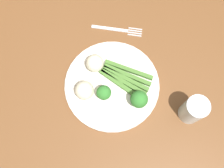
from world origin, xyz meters
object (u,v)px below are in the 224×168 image
cauliflower_front_left (95,63)px  plate (112,85)px  cauliflower_edge (84,90)px  dining_table (103,75)px  water_glass (193,110)px  broccoli_right (104,93)px  fork (118,30)px  broccoli_back_right (139,99)px  asparagus_bundle (125,78)px

cauliflower_front_left → plate: bearing=57.7°
cauliflower_front_left → cauliflower_edge: 0.09m
dining_table → water_glass: bearing=75.4°
broccoli_right → water_glass: size_ratio=0.54×
broccoli_right → fork: broccoli_right is taller
cauliflower_front_left → broccoli_back_right: bearing=64.7°
water_glass → fork: bearing=-126.7°
cauliflower_edge → fork: (-0.24, 0.03, -0.04)m
asparagus_bundle → cauliflower_front_left: 0.10m
dining_table → cauliflower_edge: 0.17m
asparagus_bundle → fork: 0.18m
asparagus_bundle → cauliflower_edge: bearing=-131.5°
dining_table → water_glass: (0.07, 0.29, 0.14)m
cauliflower_edge → plate: bearing=124.7°
cauliflower_edge → broccoli_right: bearing=98.7°
plate → asparagus_bundle: 0.05m
dining_table → fork: bearing=175.0°
broccoli_right → cauliflower_edge: (0.01, -0.06, -0.00)m
plate → broccoli_back_right: (0.03, 0.09, 0.04)m
asparagus_bundle → cauliflower_front_left: bearing=-175.9°
asparagus_bundle → fork: (-0.16, -0.07, -0.02)m
dining_table → broccoli_back_right: 0.22m
broccoli_right → broccoli_back_right: broccoli_back_right is taller
plate → cauliflower_front_left: (-0.04, -0.07, 0.03)m
broccoli_back_right → cauliflower_edge: size_ratio=1.10×
broccoli_back_right → cauliflower_front_left: size_ratio=1.15×
cauliflower_edge → water_glass: water_glass is taller
broccoli_back_right → water_glass: 0.15m
asparagus_bundle → water_glass: water_glass is taller
broccoli_back_right → cauliflower_front_left: (-0.07, -0.15, -0.01)m
broccoli_right → water_glass: (-0.02, 0.25, 0.00)m
plate → water_glass: size_ratio=2.91×
fork → broccoli_right: bearing=-91.8°
asparagus_bundle → plate: bearing=-127.9°
asparagus_bundle → broccoli_right: 0.08m
dining_table → plate: 0.13m
plate → broccoli_back_right: broccoli_back_right is taller
asparagus_bundle → cauliflower_front_left: (-0.01, -0.10, 0.02)m
broccoli_back_right → fork: broccoli_back_right is taller
cauliflower_edge → water_glass: 0.31m
dining_table → fork: fork is taller
dining_table → fork: 0.16m
water_glass → asparagus_bundle: bearing=-102.4°
broccoli_right → plate: bearing=161.8°
plate → fork: 0.19m
cauliflower_front_left → cauliflower_edge: cauliflower_edge is taller
broccoli_back_right → asparagus_bundle: bearing=-136.8°
dining_table → water_glass: 0.33m
broccoli_back_right → cauliflower_front_left: bearing=-115.3°
plate → water_glass: (0.02, 0.24, 0.04)m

